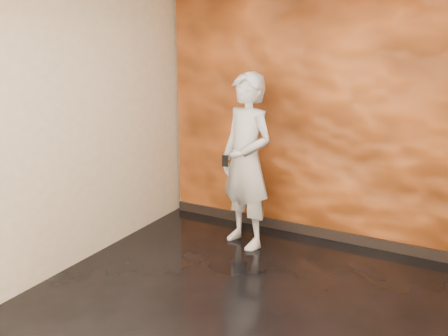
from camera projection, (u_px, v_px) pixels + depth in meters
room at (248, 157)px, 3.94m from camera, size 4.02×4.02×2.81m
feature_wall at (324, 122)px, 5.60m from camera, size 3.90×0.06×2.75m
baseboard at (317, 232)px, 5.92m from camera, size 3.90×0.04×0.12m
man at (246, 162)px, 5.49m from camera, size 0.83×0.70×1.95m
phone at (225, 161)px, 5.28m from camera, size 0.07×0.02×0.13m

